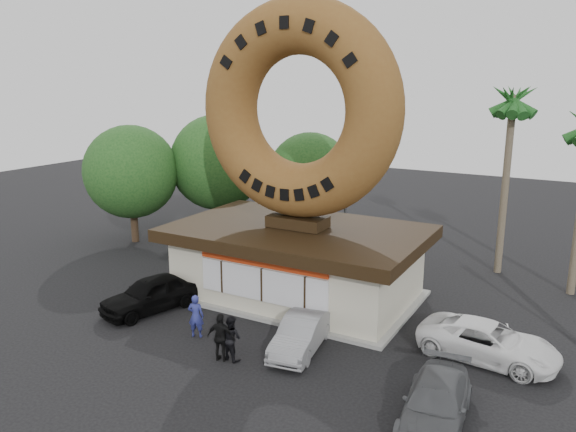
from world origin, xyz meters
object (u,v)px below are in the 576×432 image
at_px(donut_shop, 297,260).
at_px(giant_donut, 298,110).
at_px(car_grey, 436,403).
at_px(person_left, 196,316).
at_px(person_right, 221,337).
at_px(street_lamp, 349,168).
at_px(car_black, 151,294).
at_px(car_white, 488,342).
at_px(person_center, 231,338).
at_px(car_silver, 301,334).

xyz_separation_m(donut_shop, giant_donut, (0.00, 0.02, 6.69)).
bearing_deg(car_grey, person_left, 167.67).
bearing_deg(person_right, person_left, -40.25).
relative_size(street_lamp, person_right, 4.51).
bearing_deg(car_black, giant_donut, 60.36).
relative_size(street_lamp, car_grey, 1.84).
relative_size(donut_shop, person_left, 6.53).
relative_size(giant_donut, car_white, 1.92).
xyz_separation_m(person_right, car_grey, (7.62, -0.01, -0.25)).
bearing_deg(giant_donut, person_center, -82.86).
bearing_deg(car_grey, car_silver, 153.45).
relative_size(giant_donut, car_grey, 2.14).
bearing_deg(car_grey, street_lamp, 115.12).
bearing_deg(donut_shop, car_white, -12.68).
relative_size(person_right, car_white, 0.36).
distance_m(person_center, car_silver, 2.60).
xyz_separation_m(giant_donut, street_lamp, (-1.86, 10.00, -3.98)).
distance_m(person_left, person_right, 2.25).
bearing_deg(street_lamp, person_center, -80.80).
height_order(street_lamp, person_right, street_lamp).
xyz_separation_m(street_lamp, car_black, (-2.86, -14.55, -3.73)).
relative_size(person_center, person_right, 0.93).
height_order(giant_donut, person_right, giant_donut).
height_order(donut_shop, giant_donut, giant_donut).
bearing_deg(person_left, giant_donut, -124.19).
xyz_separation_m(donut_shop, car_black, (-4.71, -4.53, -1.01)).
bearing_deg(car_grey, person_center, 172.13).
relative_size(person_center, car_grey, 0.38).
relative_size(person_left, car_silver, 0.44).
height_order(car_grey, car_white, car_white).
distance_m(person_left, person_center, 2.38).
relative_size(car_black, car_white, 0.91).
bearing_deg(car_black, person_left, -1.86).
relative_size(car_grey, car_white, 0.90).
bearing_deg(donut_shop, person_left, -104.18).
height_order(street_lamp, person_center, street_lamp).
xyz_separation_m(person_right, car_silver, (2.09, 2.08, -0.25)).
bearing_deg(car_white, car_grey, 178.87).
bearing_deg(donut_shop, street_lamp, 100.50).
bearing_deg(person_right, car_silver, -146.61).
distance_m(donut_shop, person_right, 6.78).
height_order(person_center, car_black, person_center).
distance_m(donut_shop, person_left, 5.87).
height_order(person_right, car_white, person_right).
height_order(donut_shop, car_silver, donut_shop).
bearing_deg(car_black, car_grey, 6.80).
height_order(giant_donut, person_left, giant_donut).
relative_size(donut_shop, car_silver, 2.90).
xyz_separation_m(street_lamp, car_silver, (4.50, -14.63, -3.84)).
relative_size(person_left, person_center, 1.04).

